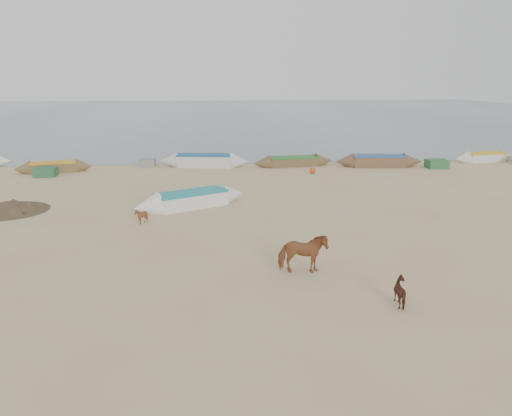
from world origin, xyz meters
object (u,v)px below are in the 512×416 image
at_px(cow_adult, 303,253).
at_px(calf_front, 141,216).
at_px(calf_right, 403,292).
at_px(near_canoe, 191,199).

distance_m(cow_adult, calf_front, 9.19).
relative_size(calf_right, near_canoe, 0.13).
bearing_deg(calf_front, near_canoe, 129.19).
height_order(calf_front, calf_right, calf_right).
xyz_separation_m(cow_adult, calf_front, (-6.36, 6.62, -0.34)).
distance_m(calf_front, calf_right, 12.93).
bearing_deg(cow_adult, near_canoe, 28.57).
distance_m(calf_right, near_canoe, 14.04).
distance_m(cow_adult, near_canoe, 10.44).
height_order(calf_front, near_canoe, near_canoe).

